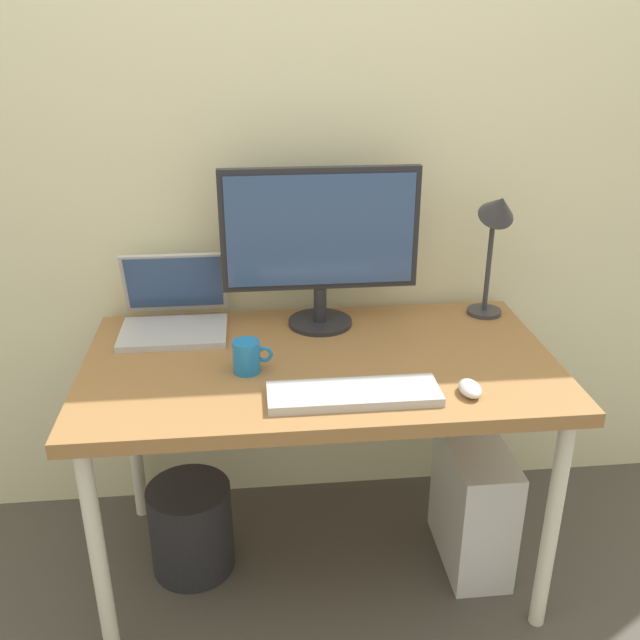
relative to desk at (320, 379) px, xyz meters
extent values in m
plane|color=#4C4742|center=(0.00, 0.00, -0.68)|extent=(6.00, 6.00, 0.00)
cube|color=beige|center=(0.00, 0.43, 0.62)|extent=(4.40, 0.04, 2.60)
cube|color=olive|center=(0.00, 0.00, 0.04)|extent=(1.33, 0.74, 0.04)
cylinder|color=silver|center=(-0.61, -0.31, -0.33)|extent=(0.04, 0.04, 0.70)
cylinder|color=silver|center=(0.61, -0.31, -0.33)|extent=(0.04, 0.04, 0.70)
cylinder|color=silver|center=(-0.61, 0.31, -0.33)|extent=(0.04, 0.04, 0.70)
cylinder|color=silver|center=(0.61, 0.31, -0.33)|extent=(0.04, 0.04, 0.70)
cylinder|color=#232328|center=(0.03, 0.24, 0.07)|extent=(0.20, 0.20, 0.01)
cylinder|color=#232328|center=(0.03, 0.24, 0.13)|extent=(0.04, 0.04, 0.11)
cube|color=#232328|center=(0.03, 0.24, 0.37)|extent=(0.60, 0.03, 0.37)
cube|color=#334C7F|center=(0.03, 0.22, 0.37)|extent=(0.56, 0.01, 0.34)
cube|color=#B2B2B7|center=(-0.43, 0.20, 0.07)|extent=(0.32, 0.22, 0.02)
cube|color=#B2B2B7|center=(-0.43, 0.34, 0.19)|extent=(0.32, 0.07, 0.21)
cube|color=#334C7F|center=(-0.43, 0.33, 0.19)|extent=(0.30, 0.06, 0.18)
cylinder|color=#333338|center=(0.57, 0.27, 0.07)|extent=(0.11, 0.11, 0.01)
cylinder|color=#333338|center=(0.57, 0.27, 0.24)|extent=(0.02, 0.02, 0.32)
cone|color=#333338|center=(0.57, 0.23, 0.43)|extent=(0.11, 0.14, 0.13)
cube|color=#B2B2B7|center=(0.06, -0.23, 0.08)|extent=(0.44, 0.14, 0.02)
ellipsoid|color=silver|center=(0.36, -0.24, 0.08)|extent=(0.06, 0.09, 0.03)
cylinder|color=#1E72BF|center=(-0.21, -0.06, 0.11)|extent=(0.07, 0.07, 0.09)
torus|color=#1E72BF|center=(-0.16, -0.06, 0.11)|extent=(0.05, 0.01, 0.05)
cube|color=silver|center=(0.49, -0.02, -0.47)|extent=(0.18, 0.36, 0.42)
cylinder|color=#232328|center=(-0.41, 0.03, -0.53)|extent=(0.26, 0.26, 0.30)
camera|label=1|loc=(-0.18, -1.77, 0.96)|focal=39.30mm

